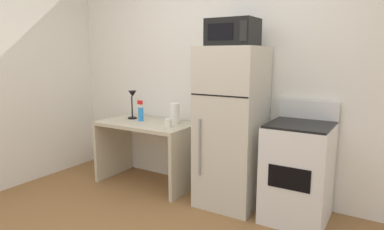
# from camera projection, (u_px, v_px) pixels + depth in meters

# --- Properties ---
(wall_back_white) EXTENTS (5.00, 0.10, 2.60)m
(wall_back_white) POSITION_uv_depth(u_px,v_px,m) (229.00, 76.00, 3.73)
(wall_back_white) COLOR white
(wall_back_white) RESTS_ON ground
(desk) EXTENTS (1.14, 0.64, 0.75)m
(desk) POSITION_uv_depth(u_px,v_px,m) (147.00, 141.00, 3.98)
(desk) COLOR beige
(desk) RESTS_ON ground
(desk_lamp) EXTENTS (0.14, 0.12, 0.35)m
(desk_lamp) POSITION_uv_depth(u_px,v_px,m) (132.00, 100.00, 4.11)
(desk_lamp) COLOR black
(desk_lamp) RESTS_ON desk
(coffee_mug) EXTENTS (0.08, 0.08, 0.09)m
(coffee_mug) POSITION_uv_depth(u_px,v_px,m) (168.00, 123.00, 3.67)
(coffee_mug) COLOR white
(coffee_mug) RESTS_ON desk
(spray_bottle) EXTENTS (0.06, 0.06, 0.25)m
(spray_bottle) POSITION_uv_depth(u_px,v_px,m) (141.00, 113.00, 4.01)
(spray_bottle) COLOR #2D8CEA
(spray_bottle) RESTS_ON desk
(paper_towel_roll) EXTENTS (0.11, 0.11, 0.24)m
(paper_towel_roll) POSITION_uv_depth(u_px,v_px,m) (175.00, 114.00, 3.83)
(paper_towel_roll) COLOR white
(paper_towel_roll) RESTS_ON desk
(refrigerator) EXTENTS (0.60, 0.63, 1.61)m
(refrigerator) POSITION_uv_depth(u_px,v_px,m) (232.00, 128.00, 3.39)
(refrigerator) COLOR beige
(refrigerator) RESTS_ON ground
(microwave) EXTENTS (0.46, 0.35, 0.26)m
(microwave) POSITION_uv_depth(u_px,v_px,m) (233.00, 33.00, 3.21)
(microwave) COLOR black
(microwave) RESTS_ON refrigerator
(oven_range) EXTENTS (0.56, 0.61, 1.10)m
(oven_range) POSITION_uv_depth(u_px,v_px,m) (298.00, 171.00, 3.11)
(oven_range) COLOR white
(oven_range) RESTS_ON ground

